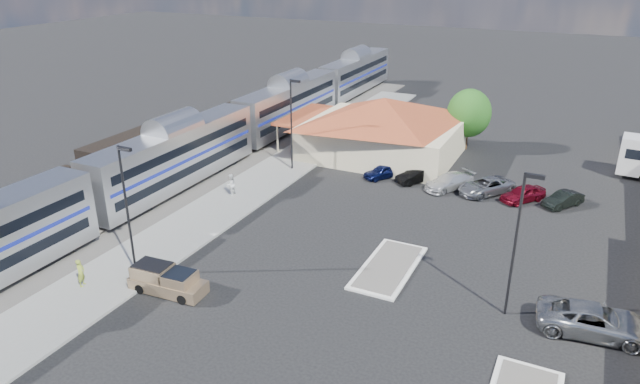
% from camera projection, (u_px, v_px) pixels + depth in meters
% --- Properties ---
extents(ground, '(280.00, 280.00, 0.00)m').
position_uv_depth(ground, '(323.00, 269.00, 38.71)').
color(ground, black).
rests_on(ground, ground).
extents(railbed, '(16.00, 100.00, 0.12)m').
position_uv_depth(railbed, '(159.00, 180.00, 53.75)').
color(railbed, '#4C4944').
rests_on(railbed, ground).
extents(platform, '(5.50, 92.00, 0.18)m').
position_uv_depth(platform, '(226.00, 204.00, 48.47)').
color(platform, gray).
rests_on(platform, ground).
extents(passenger_train, '(3.00, 104.00, 5.55)m').
position_uv_depth(passenger_train, '(177.00, 158.00, 50.90)').
color(passenger_train, silver).
rests_on(passenger_train, ground).
extents(freight_cars, '(2.80, 46.00, 4.00)m').
position_uv_depth(freight_cars, '(144.00, 151.00, 55.66)').
color(freight_cars, black).
rests_on(freight_cars, ground).
extents(station_depot, '(18.35, 12.24, 6.20)m').
position_uv_depth(station_depot, '(383.00, 127.00, 59.26)').
color(station_depot, '#C1B18D').
rests_on(station_depot, ground).
extents(traffic_island_south, '(3.30, 7.50, 0.21)m').
position_uv_depth(traffic_island_south, '(389.00, 267.00, 38.73)').
color(traffic_island_south, silver).
rests_on(traffic_island_south, ground).
extents(lamp_plat_s, '(1.08, 0.25, 9.00)m').
position_uv_depth(lamp_plat_s, '(127.00, 201.00, 36.04)').
color(lamp_plat_s, black).
rests_on(lamp_plat_s, ground).
extents(lamp_plat_n, '(1.08, 0.25, 9.00)m').
position_uv_depth(lamp_plat_n, '(292.00, 118.00, 54.31)').
color(lamp_plat_n, black).
rests_on(lamp_plat_n, ground).
extents(lamp_lot, '(1.08, 0.25, 9.00)m').
position_uv_depth(lamp_lot, '(518.00, 234.00, 31.80)').
color(lamp_lot, black).
rests_on(lamp_lot, ground).
extents(tree_depot, '(4.71, 4.71, 6.63)m').
position_uv_depth(tree_depot, '(469.00, 113.00, 60.87)').
color(tree_depot, '#382314').
rests_on(tree_depot, ground).
extents(pickup_truck, '(5.02, 2.10, 1.70)m').
position_uv_depth(pickup_truck, '(168.00, 281.00, 35.77)').
color(pickup_truck, tan).
rests_on(pickup_truck, ground).
extents(suv, '(6.47, 3.51, 1.72)m').
position_uv_depth(suv, '(595.00, 321.00, 31.81)').
color(suv, gray).
rests_on(suv, ground).
extents(person_a, '(0.65, 0.79, 1.85)m').
position_uv_depth(person_a, '(81.00, 273.00, 36.10)').
color(person_a, '#ABBF3B').
rests_on(person_a, platform).
extents(person_b, '(0.97, 1.10, 1.89)m').
position_uv_depth(person_b, '(231.00, 184.00, 49.86)').
color(person_b, white).
rests_on(person_b, platform).
extents(parked_car_a, '(3.45, 3.97, 1.29)m').
position_uv_depth(parked_car_a, '(383.00, 171.00, 54.15)').
color(parked_car_a, '#0D1441').
rests_on(parked_car_a, ground).
extents(parked_car_b, '(3.47, 4.10, 1.33)m').
position_uv_depth(parked_car_b, '(416.00, 176.00, 53.11)').
color(parked_car_b, black).
rests_on(parked_car_b, ground).
extents(parked_car_c, '(4.40, 5.26, 1.44)m').
position_uv_depth(parked_car_c, '(449.00, 182.00, 51.56)').
color(parked_car_c, silver).
rests_on(parked_car_c, ground).
extents(parked_car_d, '(5.15, 5.64, 1.46)m').
position_uv_depth(parked_car_d, '(486.00, 186.00, 50.52)').
color(parked_car_d, gray).
rests_on(parked_car_d, ground).
extents(parked_car_e, '(3.90, 4.30, 1.42)m').
position_uv_depth(parked_car_e, '(523.00, 194.00, 49.00)').
color(parked_car_e, maroon).
rests_on(parked_car_e, ground).
extents(parked_car_f, '(3.32, 3.97, 1.28)m').
position_uv_depth(parked_car_f, '(563.00, 200.00, 47.99)').
color(parked_car_f, black).
rests_on(parked_car_f, ground).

